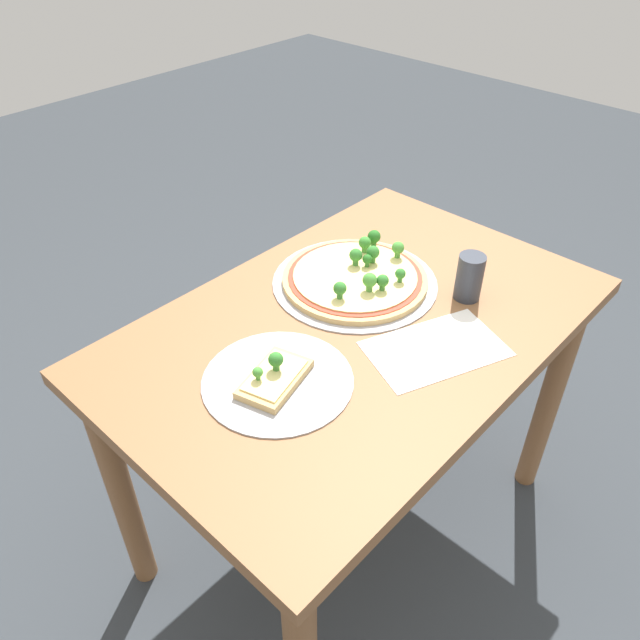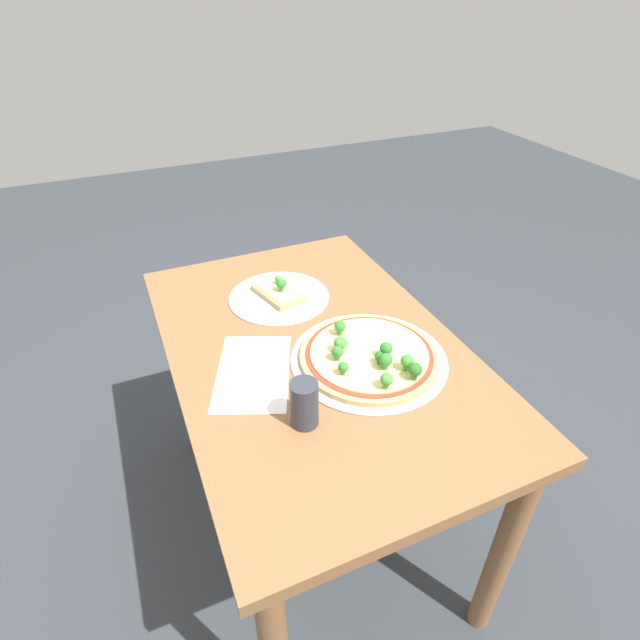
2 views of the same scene
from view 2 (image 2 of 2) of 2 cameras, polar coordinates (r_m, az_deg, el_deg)
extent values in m
plane|color=#33383D|center=(1.87, -0.49, -21.39)|extent=(8.00, 8.00, 0.00)
cube|color=brown|center=(1.32, -0.65, -3.49)|extent=(1.12, 0.73, 0.04)
cylinder|color=brown|center=(1.88, -15.21, -5.88)|extent=(0.06, 0.06, 0.72)
cylinder|color=brown|center=(2.01, 1.84, -1.54)|extent=(0.06, 0.06, 0.72)
cylinder|color=brown|center=(1.46, 20.19, -23.54)|extent=(0.06, 0.06, 0.72)
cylinder|color=#A3A3A8|center=(1.26, 5.58, -4.45)|extent=(0.39, 0.39, 0.00)
cylinder|color=tan|center=(1.26, 5.61, -4.13)|extent=(0.35, 0.35, 0.01)
cylinder|color=#B73823|center=(1.25, 5.63, -3.85)|extent=(0.32, 0.32, 0.00)
cylinder|color=#EFD684|center=(1.25, 5.63, -3.74)|extent=(0.30, 0.30, 0.00)
sphere|color=#337A2D|center=(1.22, 7.56, -3.22)|extent=(0.03, 0.03, 0.03)
cylinder|color=#3F8136|center=(1.23, 7.49, -3.97)|extent=(0.01, 0.01, 0.01)
sphere|color=#337A2D|center=(1.19, 7.52, -4.52)|extent=(0.03, 0.03, 0.03)
cylinder|color=#3F8136|center=(1.20, 7.45, -5.28)|extent=(0.01, 0.01, 0.01)
sphere|color=#286B23|center=(1.17, 10.82, -5.57)|extent=(0.03, 0.03, 0.03)
cylinder|color=#37742D|center=(1.18, 10.70, -6.36)|extent=(0.01, 0.01, 0.01)
sphere|color=#337A2D|center=(1.21, 2.00, -3.64)|extent=(0.03, 0.03, 0.03)
cylinder|color=#3F8136|center=(1.22, 1.99, -4.32)|extent=(0.01, 0.01, 0.01)
sphere|color=#337A2D|center=(1.29, 2.30, -0.71)|extent=(0.03, 0.03, 0.03)
cylinder|color=#3F8136|center=(1.30, 2.28, -1.42)|extent=(0.01, 0.01, 0.01)
sphere|color=#3D8933|center=(1.19, 9.90, -4.62)|extent=(0.03, 0.03, 0.03)
cylinder|color=#488E3A|center=(1.21, 9.81, -5.35)|extent=(0.01, 0.01, 0.01)
sphere|color=#479338|center=(1.23, 2.36, -2.63)|extent=(0.03, 0.03, 0.03)
cylinder|color=#51973E|center=(1.24, 2.34, -3.43)|extent=(0.02, 0.02, 0.02)
sphere|color=#286B23|center=(1.21, 6.82, -4.17)|extent=(0.02, 0.02, 0.02)
cylinder|color=#37742D|center=(1.22, 6.77, -4.72)|extent=(0.01, 0.01, 0.01)
sphere|color=#479338|center=(1.14, 7.64, -6.71)|extent=(0.03, 0.03, 0.03)
cylinder|color=#51973E|center=(1.15, 7.56, -7.45)|extent=(0.01, 0.01, 0.01)
sphere|color=#337A2D|center=(1.17, 2.68, -5.40)|extent=(0.03, 0.03, 0.03)
cylinder|color=#3F8136|center=(1.18, 2.66, -6.00)|extent=(0.01, 0.01, 0.01)
cylinder|color=#A3A3A8|center=(1.50, -4.70, 2.63)|extent=(0.30, 0.30, 0.00)
cube|color=tan|center=(1.50, -4.82, 3.09)|extent=(0.17, 0.13, 0.02)
cube|color=#EFD684|center=(1.49, -4.84, 3.42)|extent=(0.15, 0.11, 0.00)
sphere|color=#479338|center=(1.51, -4.80, 4.73)|extent=(0.02, 0.02, 0.02)
cylinder|color=#51973E|center=(1.52, -4.78, 4.29)|extent=(0.01, 0.01, 0.01)
sphere|color=#337A2D|center=(1.47, -4.48, 4.17)|extent=(0.03, 0.03, 0.03)
cylinder|color=#3F8136|center=(1.48, -4.44, 3.53)|extent=(0.01, 0.01, 0.01)
cylinder|color=#2D333D|center=(1.06, -1.81, -9.53)|extent=(0.06, 0.06, 0.11)
cube|color=white|center=(1.23, -7.66, -5.89)|extent=(0.33, 0.27, 0.00)
camera|label=1|loc=(1.82, -38.35, 30.55)|focal=35.00mm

